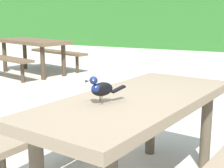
{
  "coord_description": "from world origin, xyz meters",
  "views": [
    {
      "loc": [
        0.81,
        -1.85,
        1.32
      ],
      "look_at": [
        -0.12,
        0.16,
        0.84
      ],
      "focal_mm": 53.62,
      "sensor_mm": 36.0,
      "label": 1
    }
  ],
  "objects": [
    {
      "name": "picnic_table_mid_right",
      "position": [
        -3.78,
        3.95,
        0.56
      ],
      "size": [
        2.12,
        2.1,
        0.74
      ],
      "color": "brown",
      "rests_on": "ground"
    },
    {
      "name": "picnic_table_foreground",
      "position": [
        0.01,
        0.27,
        0.56
      ],
      "size": [
        1.96,
        1.98,
        0.74
      ],
      "color": "#84725B",
      "rests_on": "ground"
    },
    {
      "name": "bird_grackle",
      "position": [
        -0.13,
        -0.0,
        0.84
      ],
      "size": [
        0.19,
        0.25,
        0.18
      ],
      "color": "black",
      "rests_on": "picnic_table_foreground"
    }
  ]
}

